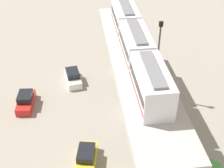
{
  "coord_description": "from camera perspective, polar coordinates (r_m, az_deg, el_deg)",
  "views": [
    {
      "loc": [
        -5.96,
        -27.39,
        24.79
      ],
      "look_at": [
        -2.5,
        0.34,
        4.73
      ],
      "focal_mm": 49.61,
      "sensor_mm": 36.0,
      "label": 1
    }
  ],
  "objects": [
    {
      "name": "parked_car_yellow",
      "position": [
        31.88,
        -4.72,
        -13.47
      ],
      "size": [
        2.6,
        4.47,
        1.76
      ],
      "rotation": [
        0.0,
        0.0,
        -0.2
      ],
      "color": "yellow",
      "rests_on": "ground"
    },
    {
      "name": "train",
      "position": [
        32.26,
        4.44,
        7.1
      ],
      "size": [
        2.64,
        20.5,
        3.24
      ],
      "color": "silver",
      "rests_on": "viaduct"
    },
    {
      "name": "ground_plane",
      "position": [
        37.42,
        3.89,
        -5.91
      ],
      "size": [
        120.0,
        120.0,
        0.0
      ],
      "primitive_type": "plane",
      "color": "gray"
    },
    {
      "name": "viaduct",
      "position": [
        33.78,
        4.28,
        1.65
      ],
      "size": [
        5.2,
        28.85,
        7.88
      ],
      "color": "#B7B2AA",
      "rests_on": "ground"
    },
    {
      "name": "signal_post",
      "position": [
        37.47,
        8.41,
        4.74
      ],
      "size": [
        0.44,
        0.28,
        10.48
      ],
      "color": "#4C4C51",
      "rests_on": "ground"
    },
    {
      "name": "parked_car_red",
      "position": [
        39.82,
        -15.62,
        -3.04
      ],
      "size": [
        2.14,
        4.33,
        1.76
      ],
      "rotation": [
        0.0,
        0.0,
        -0.08
      ],
      "color": "red",
      "rests_on": "ground"
    },
    {
      "name": "parked_car_white",
      "position": [
        42.86,
        -7.22,
        1.22
      ],
      "size": [
        2.44,
        4.43,
        1.76
      ],
      "rotation": [
        0.0,
        0.0,
        0.16
      ],
      "color": "white",
      "rests_on": "ground"
    }
  ]
}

